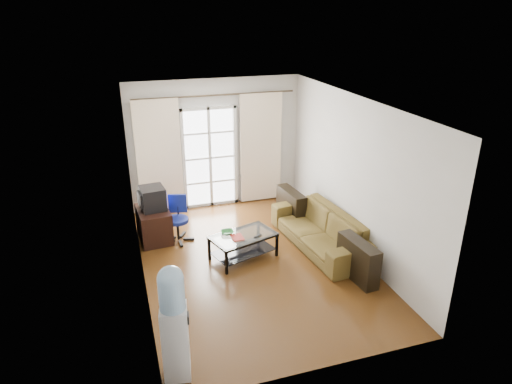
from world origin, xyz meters
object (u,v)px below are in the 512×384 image
coffee_table (243,243)px  water_cooler (174,321)px  sofa (320,229)px  tv_stand (154,224)px  crt_tv (152,198)px  task_chair (178,228)px

coffee_table → water_cooler: (-1.48, -2.35, 0.49)m
sofa → tv_stand: sofa is taller
coffee_table → crt_tv: crt_tv is taller
sofa → tv_stand: bearing=-118.5°
crt_tv → water_cooler: (-0.11, -3.54, -0.04)m
coffee_table → tv_stand: (-1.38, 1.16, 0.02)m
sofa → coffee_table: 1.43m
tv_stand → crt_tv: (0.00, 0.03, 0.51)m
tv_stand → crt_tv: size_ratio=1.63×
crt_tv → water_cooler: bearing=-98.7°
tv_stand → water_cooler: water_cooler is taller
crt_tv → task_chair: bearing=-32.8°
tv_stand → crt_tv: 0.51m
sofa → task_chair: (-2.39, 1.00, -0.08)m
sofa → water_cooler: size_ratio=1.58×
water_cooler → task_chair: bearing=90.5°
tv_stand → crt_tv: bearing=78.3°
task_chair → sofa: bearing=-7.9°
sofa → tv_stand: size_ratio=2.85×
tv_stand → task_chair: size_ratio=0.97×
coffee_table → crt_tv: (-1.37, 1.19, 0.53)m
task_chair → water_cooler: water_cooler is taller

